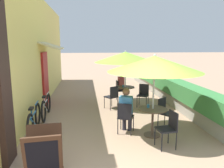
{
  "coord_description": "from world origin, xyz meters",
  "views": [
    {
      "loc": [
        -0.77,
        -3.79,
        2.4
      ],
      "look_at": [
        0.15,
        3.84,
        1.0
      ],
      "focal_mm": 35.0,
      "sensor_mm": 36.0,
      "label": 1
    }
  ],
  "objects": [
    {
      "name": "bicycle_leaning",
      "position": [
        -2.2,
        2.11,
        0.37
      ],
      "size": [
        0.12,
        1.73,
        0.8
      ],
      "rotation": [
        0.0,
        0.0,
        0.03
      ],
      "color": "black",
      "rests_on": "ground_plane"
    },
    {
      "name": "seated_patron_mid_right",
      "position": [
        0.76,
        5.27,
        0.69
      ],
      "size": [
        0.41,
        0.35,
        1.25
      ],
      "rotation": [
        0.0,
        0.0,
        11.04
      ],
      "color": "#23232D",
      "rests_on": "ground_plane"
    },
    {
      "name": "patio_umbrella_near",
      "position": [
        0.95,
        1.54,
        1.91
      ],
      "size": [
        2.39,
        2.39,
        2.16
      ],
      "color": "#B7B7BC",
      "rests_on": "ground_plane"
    },
    {
      "name": "patio_table_mid",
      "position": [
        0.76,
        4.55,
        0.53
      ],
      "size": [
        0.76,
        0.76,
        0.74
      ],
      "color": "brown",
      "rests_on": "ground_plane"
    },
    {
      "name": "cafe_chair_mid_right",
      "position": [
        0.65,
        5.27,
        0.52
      ],
      "size": [
        0.42,
        0.42,
        0.87
      ],
      "rotation": [
        0.0,
        0.0,
        11.04
      ],
      "color": "black",
      "rests_on": "ground_plane"
    },
    {
      "name": "patio_umbrella_mid",
      "position": [
        0.76,
        4.55,
        1.91
      ],
      "size": [
        2.39,
        2.39,
        2.16
      ],
      "color": "#B7B7BC",
      "rests_on": "ground_plane"
    },
    {
      "name": "coffee_cup_near",
      "position": [
        0.85,
        1.64,
        0.79
      ],
      "size": [
        0.07,
        0.07,
        0.09
      ],
      "color": "teal",
      "rests_on": "patio_table_near"
    },
    {
      "name": "coffee_cup_mid",
      "position": [
        0.67,
        4.51,
        0.79
      ],
      "size": [
        0.07,
        0.07,
        0.09
      ],
      "color": "teal",
      "rests_on": "patio_table_mid"
    },
    {
      "name": "cafe_chair_near_back",
      "position": [
        1.12,
        0.84,
        0.52
      ],
      "size": [
        0.45,
        0.45,
        0.87
      ],
      "rotation": [
        0.0,
        0.0,
        7.99
      ],
      "color": "black",
      "rests_on": "ground_plane"
    },
    {
      "name": "cafe_facade_wall",
      "position": [
        -2.54,
        5.53,
        2.09
      ],
      "size": [
        0.98,
        11.33,
        4.2
      ],
      "color": "#E0CC6B",
      "rests_on": "ground_plane"
    },
    {
      "name": "menu_board",
      "position": [
        -1.55,
        -0.02,
        0.45
      ],
      "size": [
        0.71,
        0.69,
        0.92
      ],
      "rotation": [
        0.0,
        0.0,
        0.1
      ],
      "color": "#422819",
      "rests_on": "ground_plane"
    },
    {
      "name": "bicycle_second",
      "position": [
        -2.11,
        3.45,
        0.36
      ],
      "size": [
        0.1,
        1.72,
        0.78
      ],
      "rotation": [
        0.0,
        0.0,
        0.01
      ],
      "color": "black",
      "rests_on": "ground_plane"
    },
    {
      "name": "cafe_chair_near_left",
      "position": [
        1.47,
        2.04,
        0.52
      ],
      "size": [
        0.56,
        0.56,
        0.87
      ],
      "rotation": [
        0.0,
        0.0,
        3.8
      ],
      "color": "black",
      "rests_on": "ground_plane"
    },
    {
      "name": "patio_table_near",
      "position": [
        0.95,
        1.54,
        0.53
      ],
      "size": [
        0.76,
        0.76,
        0.74
      ],
      "color": "brown",
      "rests_on": "ground_plane"
    },
    {
      "name": "cafe_chair_mid_left",
      "position": [
        1.43,
        4.29,
        0.52
      ],
      "size": [
        0.54,
        0.54,
        0.87
      ],
      "rotation": [
        0.0,
        0.0,
        8.95
      ],
      "color": "black",
      "rests_on": "ground_plane"
    },
    {
      "name": "seated_patron_near_right",
      "position": [
        0.3,
        1.85,
        0.69
      ],
      "size": [
        0.45,
        0.49,
        1.25
      ],
      "rotation": [
        0.0,
        0.0,
        5.89
      ],
      "color": "#23232D",
      "rests_on": "ground_plane"
    },
    {
      "name": "cafe_chair_near_right",
      "position": [
        0.26,
        1.74,
        0.52
      ],
      "size": [
        0.52,
        0.52,
        0.87
      ],
      "rotation": [
        0.0,
        0.0,
        5.89
      ],
      "color": "black",
      "rests_on": "ground_plane"
    },
    {
      "name": "planter_hedge",
      "position": [
        2.75,
        5.56,
        0.54
      ],
      "size": [
        0.6,
        10.33,
        1.01
      ],
      "color": "gray",
      "rests_on": "ground_plane"
    },
    {
      "name": "cafe_chair_mid_back",
      "position": [
        0.19,
        4.1,
        0.52
      ],
      "size": [
        0.55,
        0.55,
        0.87
      ],
      "rotation": [
        0.0,
        0.0,
        13.13
      ],
      "color": "black",
      "rests_on": "ground_plane"
    }
  ]
}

